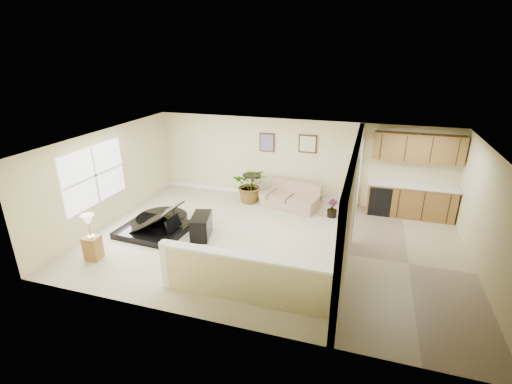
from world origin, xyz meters
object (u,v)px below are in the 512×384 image
(piano, at_px, (154,207))
(palm_plant, at_px, (251,185))
(loveseat, at_px, (291,195))
(lamp_stand, at_px, (92,240))
(accent_table, at_px, (252,184))
(piano_bench, at_px, (201,226))
(small_plant, at_px, (332,210))

(piano, xyz_separation_m, palm_plant, (1.77, 2.56, -0.08))
(loveseat, distance_m, palm_plant, 1.28)
(palm_plant, xyz_separation_m, lamp_stand, (-2.33, -4.22, -0.10))
(accent_table, relative_size, palm_plant, 0.71)
(piano, relative_size, piano_bench, 2.40)
(piano_bench, distance_m, loveseat, 3.10)
(piano, distance_m, accent_table, 3.25)
(palm_plant, xyz_separation_m, small_plant, (2.52, -0.36, -0.34))
(lamp_stand, bearing_deg, palm_plant, 61.15)
(accent_table, bearing_deg, piano, -122.85)
(loveseat, bearing_deg, palm_plant, -165.14)
(piano_bench, relative_size, lamp_stand, 0.79)
(piano_bench, relative_size, loveseat, 0.46)
(small_plant, distance_m, lamp_stand, 6.21)
(piano, xyz_separation_m, accent_table, (1.76, 2.73, -0.11))
(small_plant, xyz_separation_m, lamp_stand, (-4.85, -3.86, 0.24))
(piano_bench, bearing_deg, palm_plant, 79.34)
(loveseat, height_order, small_plant, loveseat)
(accent_table, bearing_deg, loveseat, -5.61)
(accent_table, height_order, lamp_stand, lamp_stand)
(accent_table, xyz_separation_m, small_plant, (2.54, -0.53, -0.31))
(loveseat, height_order, accent_table, loveseat)
(lamp_stand, bearing_deg, accent_table, 62.20)
(piano_bench, height_order, loveseat, loveseat)
(palm_plant, bearing_deg, loveseat, 1.76)
(piano_bench, relative_size, accent_table, 1.02)
(loveseat, relative_size, small_plant, 3.56)
(accent_table, height_order, palm_plant, palm_plant)
(lamp_stand, bearing_deg, small_plant, 38.52)
(loveseat, relative_size, lamp_stand, 1.69)
(accent_table, distance_m, lamp_stand, 4.96)
(palm_plant, bearing_deg, accent_table, 94.74)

